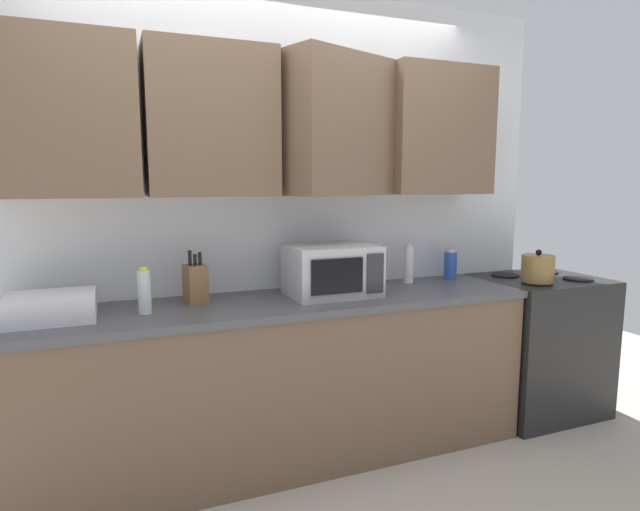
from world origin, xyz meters
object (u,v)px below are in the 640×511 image
at_px(kettle, 538,268).
at_px(bottle_spice_jar, 377,271).
at_px(microwave, 332,270).
at_px(dish_rack, 51,307).
at_px(stove_range, 537,344).
at_px(knife_block, 195,284).
at_px(bottle_white_jar, 409,264).
at_px(bottle_blue_cleaner, 450,265).
at_px(bottle_clear_tall, 144,291).

distance_m(kettle, bottle_spice_jar, 0.99).
height_order(microwave, dish_rack, microwave).
xyz_separation_m(stove_range, kettle, (-0.17, -0.14, 0.54)).
bearing_deg(knife_block, microwave, -6.20).
xyz_separation_m(kettle, bottle_white_jar, (-0.72, 0.33, 0.02)).
height_order(stove_range, bottle_blue_cleaner, bottle_blue_cleaner).
xyz_separation_m(kettle, bottle_blue_cleaner, (-0.40, 0.33, -0.00)).
height_order(kettle, bottle_white_jar, bottle_white_jar).
xyz_separation_m(microwave, bottle_white_jar, (0.58, 0.15, -0.02)).
height_order(stove_range, microwave, microwave).
relative_size(microwave, dish_rack, 1.26).
bearing_deg(kettle, dish_rack, 176.60).
height_order(knife_block, bottle_clear_tall, knife_block).
bearing_deg(knife_block, bottle_spice_jar, 4.52).
bearing_deg(bottle_white_jar, knife_block, -176.82).
bearing_deg(knife_block, bottle_white_jar, 3.18).
height_order(stove_range, bottle_clear_tall, bottle_clear_tall).
relative_size(dish_rack, bottle_clear_tall, 1.69).
bearing_deg(bottle_blue_cleaner, kettle, -39.42).
bearing_deg(bottle_spice_jar, knife_block, -175.48).
bearing_deg(dish_rack, bottle_blue_cleaner, 4.30).
bearing_deg(bottle_spice_jar, stove_range, -10.36).
xyz_separation_m(kettle, microwave, (-1.30, 0.17, 0.04)).
bearing_deg(stove_range, kettle, -140.53).
xyz_separation_m(kettle, knife_block, (-2.03, 0.25, 0.01)).
relative_size(microwave, bottle_spice_jar, 2.71).
relative_size(dish_rack, knife_block, 1.36).
distance_m(microwave, bottle_spice_jar, 0.41).
bearing_deg(bottle_clear_tall, bottle_blue_cleaner, 6.07).
height_order(microwave, bottle_white_jar, microwave).
distance_m(kettle, bottle_clear_tall, 2.30).
height_order(knife_block, bottle_blue_cleaner, knife_block).
bearing_deg(microwave, stove_range, -1.34).
bearing_deg(bottle_blue_cleaner, bottle_white_jar, -179.05).
bearing_deg(kettle, bottle_clear_tall, 176.72).
xyz_separation_m(knife_block, bottle_spice_jar, (1.10, 0.09, -0.02)).
distance_m(kettle, bottle_white_jar, 0.79).
bearing_deg(kettle, bottle_blue_cleaner, 140.58).
relative_size(bottle_white_jar, bottle_clear_tall, 1.10).
xyz_separation_m(knife_block, bottle_clear_tall, (-0.26, -0.12, 0.00)).
distance_m(stove_range, bottle_white_jar, 1.07).
bearing_deg(dish_rack, stove_range, -0.40).
distance_m(stove_range, bottle_clear_tall, 2.52).
xyz_separation_m(microwave, knife_block, (-0.73, 0.08, -0.04)).
bearing_deg(bottle_white_jar, bottle_blue_cleaner, 0.95).
bearing_deg(microwave, bottle_clear_tall, -177.50).
height_order(kettle, bottle_spice_jar, kettle).
xyz_separation_m(dish_rack, knife_block, (0.66, 0.09, 0.04)).
relative_size(kettle, knife_block, 0.72).
bearing_deg(bottle_white_jar, microwave, -165.35).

